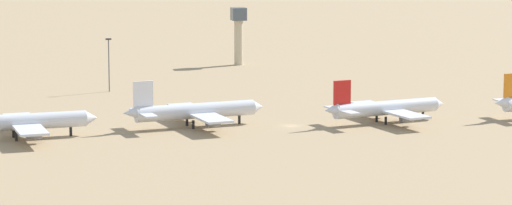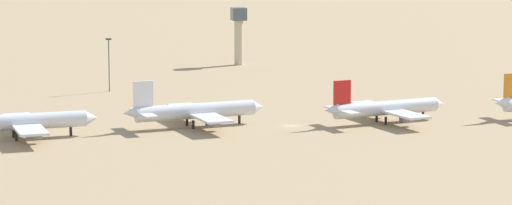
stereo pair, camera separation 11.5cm
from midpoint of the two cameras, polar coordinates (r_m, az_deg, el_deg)
The scene contains 6 objects.
ground at distance 311.71m, azimuth 1.67°, elevation -1.12°, with size 4000.00×4000.00×0.00m, color #9E8460.
parked_jet_white_2 at distance 298.40m, azimuth -11.16°, elevation -0.92°, with size 38.58×32.64×12.74m.
parked_jet_white_3 at distance 309.58m, azimuth -2.94°, elevation -0.41°, with size 38.40×32.72×12.71m.
parked_jet_red_4 at distance 317.07m, azimuth 6.14°, elevation -0.27°, with size 36.30×31.12×12.08m.
control_tower at distance 437.99m, azimuth -0.82°, elevation 3.44°, with size 5.20×5.20×20.93m.
light_pole_mid at distance 373.96m, azimuth -6.98°, elevation 1.96°, with size 1.80×0.50×16.59m.
Camera 2 is at (-77.66, -297.01, 53.96)m, focal length 84.31 mm.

